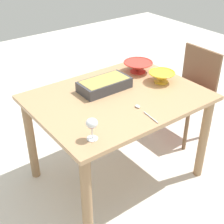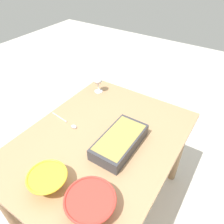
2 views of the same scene
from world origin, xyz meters
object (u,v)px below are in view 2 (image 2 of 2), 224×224
(wine_glass, at_px, (98,81))
(serving_spoon, at_px, (69,123))
(casserole_dish, at_px, (120,141))
(small_bowl, at_px, (48,180))
(mixing_bowl, at_px, (91,203))
(dining_table, at_px, (100,152))

(wine_glass, bearing_deg, serving_spoon, -171.60)
(casserole_dish, xyz_separation_m, small_bowl, (-0.44, 0.17, 0.00))
(wine_glass, xyz_separation_m, mixing_bowl, (-0.86, -0.58, -0.05))
(serving_spoon, bearing_deg, dining_table, -90.36)
(mixing_bowl, height_order, serving_spoon, mixing_bowl)
(casserole_dish, xyz_separation_m, mixing_bowl, (-0.42, -0.10, 0.01))
(casserole_dish, height_order, mixing_bowl, mixing_bowl)
(casserole_dish, distance_m, mixing_bowl, 0.43)
(dining_table, xyz_separation_m, small_bowl, (-0.42, 0.03, 0.17))
(wine_glass, bearing_deg, dining_table, -143.28)
(wine_glass, bearing_deg, small_bowl, -160.27)
(small_bowl, relative_size, serving_spoon, 0.81)
(casserole_dish, relative_size, mixing_bowl, 1.59)
(dining_table, xyz_separation_m, serving_spoon, (0.00, 0.27, 0.13))
(dining_table, bearing_deg, casserole_dish, -81.77)
(dining_table, bearing_deg, mixing_bowl, -149.41)
(wine_glass, height_order, small_bowl, wine_glass)
(dining_table, relative_size, serving_spoon, 4.80)
(casserole_dish, xyz_separation_m, serving_spoon, (-0.02, 0.41, -0.04))
(serving_spoon, bearing_deg, casserole_dish, -87.43)
(wine_glass, height_order, casserole_dish, wine_glass)
(wine_glass, bearing_deg, mixing_bowl, -146.04)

